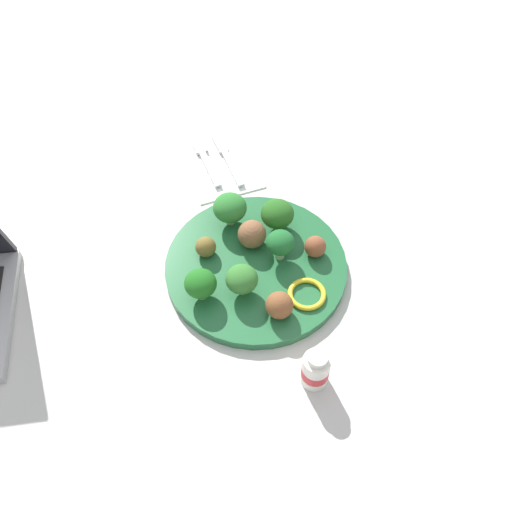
% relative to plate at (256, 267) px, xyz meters
% --- Properties ---
extents(ground_plane, '(4.00, 4.00, 0.00)m').
position_rel_plate_xyz_m(ground_plane, '(0.00, 0.00, -0.01)').
color(ground_plane, beige).
extents(plate, '(0.28, 0.28, 0.02)m').
position_rel_plate_xyz_m(plate, '(0.00, 0.00, 0.00)').
color(plate, '#236638').
rests_on(plate, ground_plane).
extents(broccoli_floret_front_right, '(0.05, 0.05, 0.06)m').
position_rel_plate_xyz_m(broccoli_floret_front_right, '(0.09, 0.01, 0.04)').
color(broccoli_floret_front_right, '#A0B779').
rests_on(broccoli_floret_front_right, plate).
extents(broccoli_floret_mid_left, '(0.05, 0.05, 0.05)m').
position_rel_plate_xyz_m(broccoli_floret_mid_left, '(-0.04, 0.04, 0.04)').
color(broccoli_floret_mid_left, '#ACC76C').
rests_on(broccoli_floret_mid_left, plate).
extents(broccoli_floret_back_right, '(0.04, 0.04, 0.05)m').
position_rel_plate_xyz_m(broccoli_floret_back_right, '(-0.00, -0.04, 0.04)').
color(broccoli_floret_back_right, '#8FC482').
rests_on(broccoli_floret_back_right, plate).
extents(broccoli_floret_near_rim, '(0.05, 0.05, 0.05)m').
position_rel_plate_xyz_m(broccoli_floret_near_rim, '(0.06, -0.06, 0.04)').
color(broccoli_floret_near_rim, '#A5C87E').
rests_on(broccoli_floret_near_rim, plate).
extents(broccoli_floret_front_left, '(0.05, 0.05, 0.05)m').
position_rel_plate_xyz_m(broccoli_floret_front_left, '(-0.03, 0.09, 0.04)').
color(broccoli_floret_front_left, '#96C671').
rests_on(broccoli_floret_front_left, plate).
extents(meatball_mid_left, '(0.03, 0.03, 0.03)m').
position_rel_plate_xyz_m(meatball_mid_left, '(0.05, 0.07, 0.02)').
color(meatball_mid_left, brown).
rests_on(meatball_mid_left, plate).
extents(meatball_front_left, '(0.04, 0.04, 0.04)m').
position_rel_plate_xyz_m(meatball_front_left, '(-0.09, 0.00, 0.03)').
color(meatball_front_left, brown).
rests_on(meatball_front_left, plate).
extents(meatball_center, '(0.03, 0.03, 0.03)m').
position_rel_plate_xyz_m(meatball_center, '(-0.01, -0.09, 0.02)').
color(meatball_center, brown).
rests_on(meatball_center, plate).
extents(meatball_mid_right, '(0.04, 0.04, 0.04)m').
position_rel_plate_xyz_m(meatball_mid_right, '(0.04, -0.01, 0.03)').
color(meatball_mid_right, brown).
rests_on(meatball_mid_right, plate).
extents(pepper_ring_mid_left, '(0.07, 0.07, 0.01)m').
position_rel_plate_xyz_m(pepper_ring_mid_left, '(-0.08, -0.05, 0.01)').
color(pepper_ring_mid_left, yellow).
rests_on(pepper_ring_mid_left, plate).
extents(napkin, '(0.17, 0.12, 0.01)m').
position_rel_plate_xyz_m(napkin, '(0.24, -0.02, -0.01)').
color(napkin, white).
rests_on(napkin, ground_plane).
extents(fork, '(0.12, 0.02, 0.01)m').
position_rel_plate_xyz_m(fork, '(0.25, -0.00, -0.00)').
color(fork, silver).
rests_on(fork, napkin).
extents(knife, '(0.15, 0.02, 0.01)m').
position_rel_plate_xyz_m(knife, '(0.25, -0.04, -0.00)').
color(knife, silver).
rests_on(knife, napkin).
extents(yogurt_bottle, '(0.04, 0.04, 0.07)m').
position_rel_plate_xyz_m(yogurt_bottle, '(-0.20, -0.01, 0.02)').
color(yogurt_bottle, white).
rests_on(yogurt_bottle, ground_plane).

